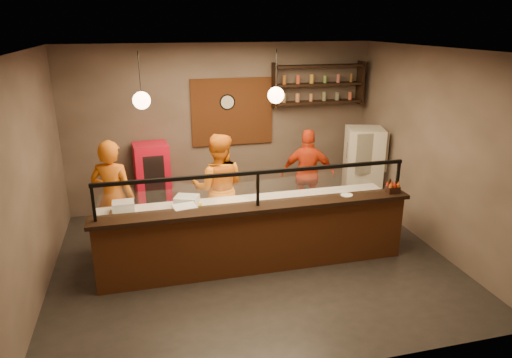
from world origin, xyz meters
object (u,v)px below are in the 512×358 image
object	(u,v)px
pepper_mill	(389,186)
wall_clock	(227,102)
condiment_caddy	(393,189)
cook_mid	(219,188)
red_cooler	(153,181)
cook_right	(308,174)
cook_left	(113,198)
pizza_dough	(233,203)
fridge	(362,169)

from	to	relation	value
pepper_mill	wall_clock	bearing A→B (deg)	126.08
wall_clock	condiment_caddy	xyz separation A→B (m)	(2.05, -2.76, -0.99)
cook_mid	pepper_mill	size ratio (longest dim) A/B	8.43
pepper_mill	red_cooler	bearing A→B (deg)	145.30
cook_right	condiment_caddy	size ratio (longest dim) A/B	9.14
condiment_caddy	cook_left	bearing A→B (deg)	164.88
pizza_dough	cook_left	bearing A→B (deg)	162.07
fridge	condiment_caddy	world-z (taller)	fridge
pizza_dough	red_cooler	bearing A→B (deg)	121.41
condiment_caddy	fridge	bearing A→B (deg)	76.45
cook_right	pizza_dough	bearing A→B (deg)	56.54
fridge	red_cooler	xyz separation A→B (m)	(-4.01, 0.59, -0.10)
pizza_dough	cook_mid	bearing A→B (deg)	99.46
cook_mid	pizza_dough	distance (m)	0.66
red_cooler	pepper_mill	distance (m)	4.30
cook_left	cook_right	bearing A→B (deg)	-149.77
cook_mid	condiment_caddy	world-z (taller)	cook_mid
wall_clock	cook_left	bearing A→B (deg)	-142.85
cook_mid	red_cooler	distance (m)	1.64
wall_clock	pizza_dough	distance (m)	2.54
fridge	cook_right	bearing A→B (deg)	-158.48
wall_clock	pepper_mill	bearing A→B (deg)	-53.92
condiment_caddy	cook_mid	bearing A→B (deg)	154.35
cook_left	condiment_caddy	world-z (taller)	cook_left
red_cooler	pepper_mill	xyz separation A→B (m)	(3.51, -2.43, 0.45)
wall_clock	cook_right	distance (m)	2.08
fridge	condiment_caddy	xyz separation A→B (m)	(-0.45, -1.86, 0.29)
cook_right	condiment_caddy	xyz separation A→B (m)	(0.72, -1.76, 0.26)
cook_right	red_cooler	size ratio (longest dim) A/B	1.18
wall_clock	pizza_dough	size ratio (longest dim) A/B	0.54
red_cooler	condiment_caddy	distance (m)	4.35
wall_clock	pepper_mill	xyz separation A→B (m)	(2.00, -2.74, -0.93)
cook_left	cook_mid	world-z (taller)	cook_left
cook_mid	cook_right	distance (m)	1.88
cook_mid	cook_right	xyz separation A→B (m)	(1.79, 0.56, -0.08)
wall_clock	fridge	size ratio (longest dim) A/B	0.18
cook_left	fridge	size ratio (longest dim) A/B	1.14
pizza_dough	condiment_caddy	xyz separation A→B (m)	(2.41, -0.55, 0.21)
condiment_caddy	pepper_mill	bearing A→B (deg)	157.49
wall_clock	red_cooler	world-z (taller)	wall_clock
condiment_caddy	pepper_mill	world-z (taller)	pepper_mill
wall_clock	condiment_caddy	distance (m)	3.58
fridge	condiment_caddy	bearing A→B (deg)	-86.77
fridge	cook_left	bearing A→B (deg)	-154.36
wall_clock	cook_mid	world-z (taller)	wall_clock
wall_clock	cook_left	world-z (taller)	wall_clock
cook_right	wall_clock	bearing A→B (deg)	-16.16
cook_left	fridge	xyz separation A→B (m)	(4.65, 0.72, -0.12)
cook_left	pepper_mill	bearing A→B (deg)	-175.02
fridge	pepper_mill	world-z (taller)	fridge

